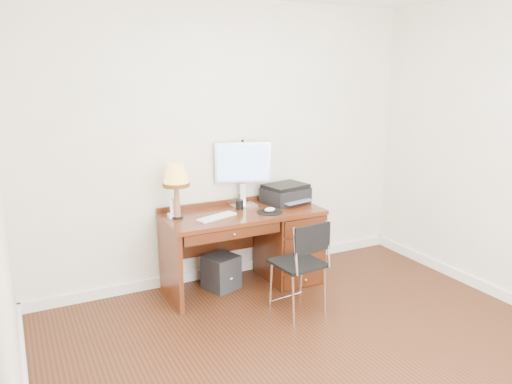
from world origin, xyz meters
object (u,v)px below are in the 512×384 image
desk (273,240)px  monitor (242,166)px  leg_lamp (176,179)px  equipment_box (221,272)px  printer (285,194)px  chair (302,258)px  phone (173,212)px

desk → monitor: (-0.23, 0.22, 0.73)m
leg_lamp → monitor: bearing=11.2°
leg_lamp → equipment_box: leg_lamp is taller
printer → chair: (-0.33, -0.86, -0.34)m
desk → leg_lamp: bearing=175.3°
printer → chair: printer is taller
printer → chair: 0.98m
desk → monitor: monitor is taller
monitor → printer: 0.54m
monitor → phone: size_ratio=3.66×
desk → equipment_box: (-0.54, 0.04, -0.25)m
leg_lamp → equipment_box: (0.40, -0.04, -0.95)m
chair → phone: bearing=129.2°
monitor → phone: monitor is taller
desk → monitor: bearing=136.1°
phone → chair: size_ratio=0.20×
monitor → phone: (-0.74, -0.10, -0.34)m
phone → equipment_box: phone is taller
monitor → printer: bearing=5.0°
desk → phone: (-0.97, 0.12, 0.39)m
desk → printer: 0.49m
monitor → desk: bearing=-25.1°
desk → chair: bearing=-99.5°
printer → chair: size_ratio=0.58×
printer → phone: printer is taller
printer → leg_lamp: size_ratio=0.97×
phone → chair: phone is taller
printer → equipment_box: size_ratio=1.46×
monitor → chair: monitor is taller
phone → printer: bearing=-0.4°
equipment_box → phone: bearing=150.7°
leg_lamp → equipment_box: bearing=-5.6°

